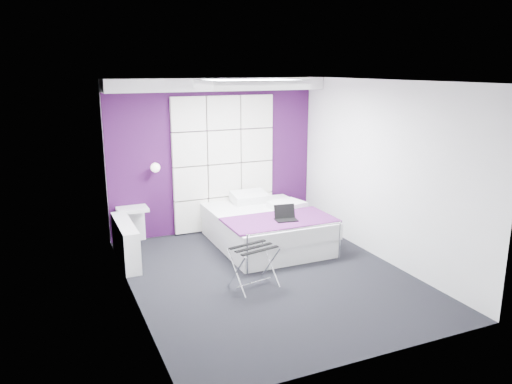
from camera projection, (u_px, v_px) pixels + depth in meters
floor at (269, 276)px, 6.81m from camera, size 4.40×4.40×0.00m
ceiling at (270, 81)px, 6.17m from camera, size 4.40×4.40×0.00m
wall_back at (214, 156)px, 8.44m from camera, size 3.60×0.00×3.60m
wall_left at (129, 197)px, 5.79m from camera, size 0.00×4.40×4.40m
wall_right at (382, 172)px, 7.19m from camera, size 0.00×4.40×4.40m
accent_wall at (215, 156)px, 8.43m from camera, size 3.58×0.02×2.58m
soffit at (218, 84)px, 7.93m from camera, size 3.58×0.50×0.20m
headboard at (224, 164)px, 8.48m from camera, size 1.80×0.08×2.30m
skylight at (251, 84)px, 6.72m from camera, size 1.36×0.86×0.12m
wall_lamp at (155, 167)px, 7.93m from camera, size 0.15×0.15×0.15m
radiator at (126, 242)px, 7.23m from camera, size 0.22×1.20×0.60m
bed at (266, 227)px, 7.95m from camera, size 1.64×1.97×0.70m
nightstand at (132, 209)px, 7.90m from camera, size 0.47×0.37×0.05m
luggage_rack at (254, 267)px, 6.39m from camera, size 0.56×0.41×0.55m
laptop at (285, 216)px, 7.42m from camera, size 0.32×0.23×0.23m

